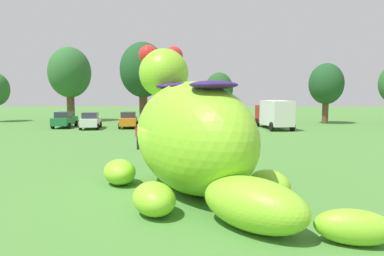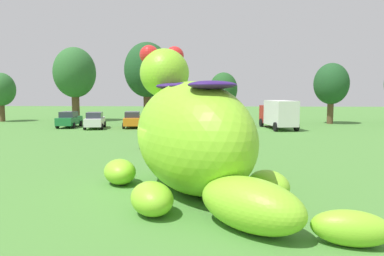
{
  "view_description": "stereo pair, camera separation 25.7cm",
  "coord_description": "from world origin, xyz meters",
  "px_view_note": "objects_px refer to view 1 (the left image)",
  "views": [
    {
      "loc": [
        1.85,
        -13.75,
        3.86
      ],
      "look_at": [
        1.44,
        0.88,
        2.36
      ],
      "focal_mm": 33.36,
      "sensor_mm": 36.0,
      "label": 1
    },
    {
      "loc": [
        2.11,
        -13.74,
        3.86
      ],
      "look_at": [
        1.44,
        0.88,
        2.36
      ],
      "focal_mm": 33.36,
      "sensor_mm": 36.0,
      "label": 2
    }
  ],
  "objects_px": {
    "car_red": "(189,120)",
    "spectator_near_inflatable": "(138,137)",
    "car_white": "(91,121)",
    "car_black": "(155,120)",
    "spectator_mid_field": "(240,123)",
    "car_orange": "(128,120)",
    "car_silver": "(218,120)",
    "giant_inflatable_creature": "(192,135)",
    "box_truck": "(274,113)",
    "car_green": "(65,120)"
  },
  "relations": [
    {
      "from": "car_green",
      "to": "car_black",
      "type": "distance_m",
      "value": 9.82
    },
    {
      "from": "car_white",
      "to": "car_black",
      "type": "height_order",
      "value": "same"
    },
    {
      "from": "car_white",
      "to": "car_red",
      "type": "relative_size",
      "value": 1.01
    },
    {
      "from": "giant_inflatable_creature",
      "to": "car_red",
      "type": "distance_m",
      "value": 24.19
    },
    {
      "from": "giant_inflatable_creature",
      "to": "box_truck",
      "type": "height_order",
      "value": "giant_inflatable_creature"
    },
    {
      "from": "car_silver",
      "to": "box_truck",
      "type": "relative_size",
      "value": 0.65
    },
    {
      "from": "car_red",
      "to": "giant_inflatable_creature",
      "type": "bearing_deg",
      "value": -87.68
    },
    {
      "from": "giant_inflatable_creature",
      "to": "car_silver",
      "type": "relative_size",
      "value": 2.38
    },
    {
      "from": "car_white",
      "to": "spectator_mid_field",
      "type": "distance_m",
      "value": 15.5
    },
    {
      "from": "car_orange",
      "to": "car_silver",
      "type": "height_order",
      "value": "same"
    },
    {
      "from": "car_green",
      "to": "spectator_mid_field",
      "type": "height_order",
      "value": "car_green"
    },
    {
      "from": "giant_inflatable_creature",
      "to": "spectator_near_inflatable",
      "type": "distance_m",
      "value": 10.72
    },
    {
      "from": "car_red",
      "to": "car_silver",
      "type": "height_order",
      "value": "same"
    },
    {
      "from": "car_white",
      "to": "car_silver",
      "type": "xyz_separation_m",
      "value": [
        13.28,
        0.6,
        0.0
      ]
    },
    {
      "from": "giant_inflatable_creature",
      "to": "car_red",
      "type": "relative_size",
      "value": 2.38
    },
    {
      "from": "car_green",
      "to": "spectator_mid_field",
      "type": "distance_m",
      "value": 18.87
    },
    {
      "from": "box_truck",
      "to": "spectator_mid_field",
      "type": "xyz_separation_m",
      "value": [
        -3.85,
        -3.18,
        -0.75
      ]
    },
    {
      "from": "car_green",
      "to": "car_orange",
      "type": "bearing_deg",
      "value": 0.16
    },
    {
      "from": "car_orange",
      "to": "spectator_near_inflatable",
      "type": "height_order",
      "value": "car_orange"
    },
    {
      "from": "car_green",
      "to": "car_white",
      "type": "relative_size",
      "value": 0.97
    },
    {
      "from": "car_silver",
      "to": "spectator_mid_field",
      "type": "bearing_deg",
      "value": -58.75
    },
    {
      "from": "car_black",
      "to": "spectator_near_inflatable",
      "type": "bearing_deg",
      "value": -86.95
    },
    {
      "from": "car_black",
      "to": "car_silver",
      "type": "distance_m",
      "value": 6.67
    },
    {
      "from": "box_truck",
      "to": "spectator_near_inflatable",
      "type": "xyz_separation_m",
      "value": [
        -11.74,
        -13.69,
        -0.75
      ]
    },
    {
      "from": "car_green",
      "to": "car_silver",
      "type": "bearing_deg",
      "value": -1.98
    },
    {
      "from": "giant_inflatable_creature",
      "to": "box_truck",
      "type": "distance_m",
      "value": 24.89
    },
    {
      "from": "car_white",
      "to": "car_red",
      "type": "height_order",
      "value": "same"
    },
    {
      "from": "car_black",
      "to": "car_red",
      "type": "bearing_deg",
      "value": 0.69
    },
    {
      "from": "car_green",
      "to": "car_silver",
      "type": "distance_m",
      "value": 16.49
    },
    {
      "from": "car_red",
      "to": "spectator_mid_field",
      "type": "xyz_separation_m",
      "value": [
        5.02,
        -3.72,
        -0.01
      ]
    },
    {
      "from": "giant_inflatable_creature",
      "to": "car_white",
      "type": "relative_size",
      "value": 2.36
    },
    {
      "from": "car_black",
      "to": "car_red",
      "type": "height_order",
      "value": "same"
    },
    {
      "from": "car_silver",
      "to": "spectator_mid_field",
      "type": "relative_size",
      "value": 2.51
    },
    {
      "from": "car_silver",
      "to": "car_black",
      "type": "bearing_deg",
      "value": 176.61
    },
    {
      "from": "car_black",
      "to": "car_silver",
      "type": "bearing_deg",
      "value": -3.39
    },
    {
      "from": "car_white",
      "to": "spectator_near_inflatable",
      "type": "bearing_deg",
      "value": -60.78
    },
    {
      "from": "car_white",
      "to": "car_orange",
      "type": "relative_size",
      "value": 1.01
    },
    {
      "from": "car_orange",
      "to": "car_red",
      "type": "height_order",
      "value": "same"
    },
    {
      "from": "car_green",
      "to": "car_white",
      "type": "bearing_deg",
      "value": -20.06
    },
    {
      "from": "spectator_near_inflatable",
      "to": "spectator_mid_field",
      "type": "height_order",
      "value": "same"
    },
    {
      "from": "car_red",
      "to": "spectator_near_inflatable",
      "type": "height_order",
      "value": "car_red"
    },
    {
      "from": "car_red",
      "to": "spectator_near_inflatable",
      "type": "xyz_separation_m",
      "value": [
        -2.88,
        -14.22,
        -0.01
      ]
    },
    {
      "from": "car_silver",
      "to": "box_truck",
      "type": "height_order",
      "value": "box_truck"
    },
    {
      "from": "car_white",
      "to": "box_truck",
      "type": "bearing_deg",
      "value": 1.51
    },
    {
      "from": "car_green",
      "to": "car_black",
      "type": "bearing_deg",
      "value": -1.03
    },
    {
      "from": "car_silver",
      "to": "car_white",
      "type": "bearing_deg",
      "value": -177.42
    },
    {
      "from": "car_white",
      "to": "car_silver",
      "type": "height_order",
      "value": "same"
    },
    {
      "from": "car_white",
      "to": "car_black",
      "type": "bearing_deg",
      "value": 8.55
    },
    {
      "from": "car_white",
      "to": "car_orange",
      "type": "distance_m",
      "value": 3.91
    },
    {
      "from": "box_truck",
      "to": "spectator_near_inflatable",
      "type": "height_order",
      "value": "box_truck"
    }
  ]
}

